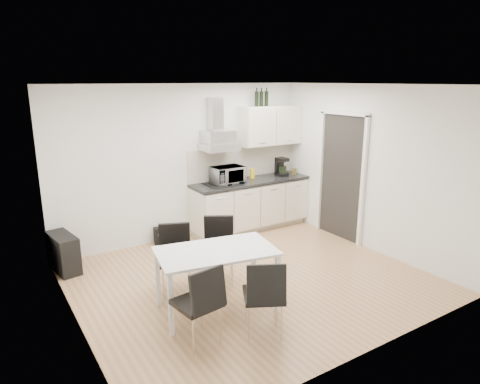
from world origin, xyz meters
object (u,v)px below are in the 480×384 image
at_px(chair_far_left, 176,260).
at_px(chair_far_right, 219,251).
at_px(chair_near_left, 197,304).
at_px(chair_near_right, 264,296).
at_px(dining_table, 216,257).
at_px(guitar_amp, 63,253).
at_px(floor_speaker, 159,236).
at_px(kitchenette, 251,184).

bearing_deg(chair_far_left, chair_far_right, -160.29).
relative_size(chair_far_right, chair_near_left, 1.00).
bearing_deg(chair_far_left, chair_near_right, 128.69).
xyz_separation_m(chair_far_left, chair_near_right, (0.40, -1.35, 0.00)).
distance_m(dining_table, chair_far_left, 0.71).
bearing_deg(guitar_amp, chair_near_left, -80.96).
bearing_deg(dining_table, floor_speaker, 94.88).
bearing_deg(guitar_amp, dining_table, -66.34).
relative_size(chair_far_right, chair_near_right, 1.00).
bearing_deg(floor_speaker, kitchenette, 8.82).
relative_size(kitchenette, chair_far_right, 2.86).
xyz_separation_m(chair_far_left, chair_far_right, (0.62, -0.02, 0.00)).
bearing_deg(chair_near_right, guitar_amp, 146.27).
distance_m(kitchenette, chair_near_left, 3.64).
xyz_separation_m(kitchenette, chair_far_left, (-2.19, -1.54, -0.39)).
bearing_deg(chair_near_right, chair_far_right, 109.09).
distance_m(chair_near_right, floor_speaker, 3.07).
relative_size(dining_table, guitar_amp, 2.16).
relative_size(chair_far_left, guitar_amp, 1.29).
bearing_deg(floor_speaker, dining_table, -81.13).
relative_size(kitchenette, guitar_amp, 3.69).
xyz_separation_m(kitchenette, guitar_amp, (-3.28, -0.08, -0.56)).
xyz_separation_m(chair_near_left, floor_speaker, (0.72, 2.82, -0.30)).
bearing_deg(floor_speaker, chair_near_right, -76.71).
height_order(chair_far_left, guitar_amp, chair_far_left).
xyz_separation_m(kitchenette, dining_table, (-1.96, -2.18, -0.16)).
height_order(dining_table, chair_near_right, chair_near_right).
bearing_deg(kitchenette, dining_table, -131.99).
bearing_deg(chair_near_right, dining_table, 131.57).
bearing_deg(dining_table, chair_far_right, 68.10).
bearing_deg(kitchenette, chair_near_left, -132.80).
height_order(kitchenette, chair_far_right, kitchenette).
relative_size(dining_table, chair_near_right, 1.68).
bearing_deg(chair_far_right, kitchenette, -105.75).
distance_m(dining_table, chair_far_right, 0.75).
height_order(chair_far_left, chair_near_left, same).
relative_size(kitchenette, floor_speaker, 9.02).
bearing_deg(floor_speaker, chair_far_left, -90.70).
height_order(chair_far_left, chair_near_right, same).
bearing_deg(floor_speaker, chair_far_right, -70.39).
height_order(kitchenette, chair_far_left, kitchenette).
bearing_deg(chair_near_left, kitchenette, 39.20).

